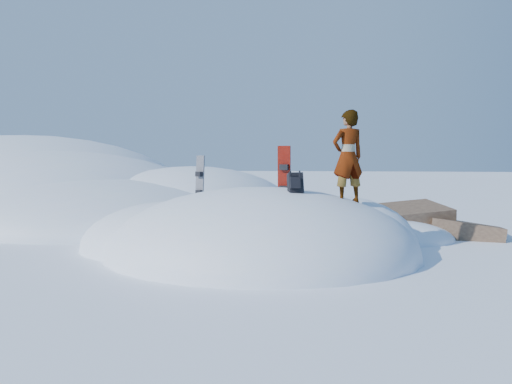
# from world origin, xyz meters

# --- Properties ---
(ground) EXTENTS (120.00, 120.00, 0.00)m
(ground) POSITION_xyz_m (0.00, 0.00, 0.00)
(ground) COLOR white
(ground) RESTS_ON ground
(snow_mound) EXTENTS (8.00, 6.00, 3.00)m
(snow_mound) POSITION_xyz_m (-0.17, 0.24, 0.00)
(snow_mound) COLOR white
(snow_mound) RESTS_ON ground
(snow_ridge) EXTENTS (21.50, 18.50, 6.40)m
(snow_ridge) POSITION_xyz_m (-10.43, 9.85, 0.00)
(snow_ridge) COLOR white
(snow_ridge) RESTS_ON ground
(rock_outcrop) EXTENTS (4.68, 4.41, 1.68)m
(rock_outcrop) POSITION_xyz_m (3.72, 3.01, 0.01)
(rock_outcrop) COLOR brown
(rock_outcrop) RESTS_ON ground
(snowboard_red) EXTENTS (0.32, 0.23, 1.69)m
(snowboard_red) POSITION_xyz_m (0.46, 0.88, 1.61)
(snowboard_red) COLOR #B61809
(snowboard_red) RESTS_ON snow_mound
(snowboard_dark) EXTENTS (0.28, 0.27, 1.43)m
(snowboard_dark) POSITION_xyz_m (-1.49, 0.42, 1.50)
(snowboard_dark) COLOR black
(snowboard_dark) RESTS_ON snow_mound
(backpack) EXTENTS (0.38, 0.43, 0.51)m
(backpack) POSITION_xyz_m (0.78, -0.49, 1.62)
(backpack) COLOR black
(backpack) RESTS_ON snow_mound
(gear_pile) EXTENTS (0.97, 0.83, 0.26)m
(gear_pile) POSITION_xyz_m (-2.08, -0.97, 0.13)
(gear_pile) COLOR black
(gear_pile) RESTS_ON ground
(person) EXTENTS (0.86, 0.76, 1.99)m
(person) POSITION_xyz_m (1.89, -0.06, 2.18)
(person) COLOR slate
(person) RESTS_ON snow_mound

